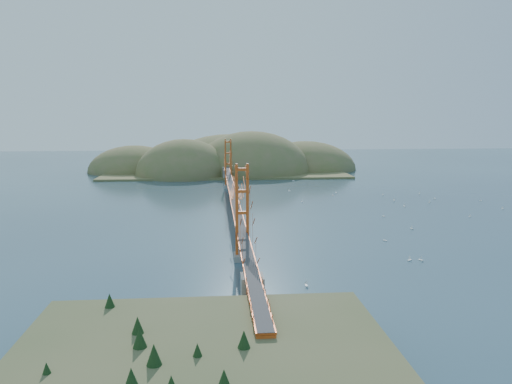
{
  "coord_description": "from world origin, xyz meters",
  "views": [
    {
      "loc": [
        -3.18,
        -88.29,
        17.37
      ],
      "look_at": [
        4.15,
        0.0,
        3.6
      ],
      "focal_mm": 35.0,
      "sensor_mm": 36.0,
      "label": 1
    }
  ],
  "objects": [
    {
      "name": "ground",
      "position": [
        0.0,
        0.0,
        0.0
      ],
      "size": [
        320.0,
        320.0,
        0.0
      ],
      "primitive_type": "plane",
      "color": "#294353",
      "rests_on": "ground"
    },
    {
      "name": "sailboat_2",
      "position": [
        25.7,
        -6.23,
        0.15
      ],
      "size": [
        0.61,
        0.61,
        0.64
      ],
      "color": "white",
      "rests_on": "ground"
    },
    {
      "name": "sailboat_10",
      "position": [
        6.0,
        -40.0,
        0.16
      ],
      "size": [
        0.5,
        0.63,
        0.74
      ],
      "color": "white",
      "rests_on": "ground"
    },
    {
      "name": "sailboat_11",
      "position": [
        50.7,
        7.49,
        0.14
      ],
      "size": [
        0.61,
        0.61,
        0.64
      ],
      "color": "white",
      "rests_on": "ground"
    },
    {
      "name": "sailboat_extra_1",
      "position": [
        21.39,
        -32.17,
        0.16
      ],
      "size": [
        0.67,
        0.67,
        0.74
      ],
      "color": "white",
      "rests_on": "ground"
    },
    {
      "name": "promontory",
      "position": [
        0.0,
        -48.5,
        0.12
      ],
      "size": [
        9.0,
        6.0,
        0.24
      ],
      "primitive_type": "cube",
      "color": "#59544C",
      "rests_on": "ground"
    },
    {
      "name": "bridge",
      "position": [
        0.0,
        0.18,
        7.01
      ],
      "size": [
        2.2,
        94.4,
        12.0
      ],
      "color": "gray",
      "rests_on": "ground"
    },
    {
      "name": "sailboat_17",
      "position": [
        42.31,
        10.51,
        0.14
      ],
      "size": [
        0.54,
        0.46,
        0.62
      ],
      "color": "white",
      "rests_on": "ground"
    },
    {
      "name": "far_headlands",
      "position": [
        2.21,
        68.52,
        0.0
      ],
      "size": [
        84.0,
        58.0,
        25.0
      ],
      "color": "brown",
      "rests_on": "ground"
    },
    {
      "name": "fort",
      "position": [
        0.4,
        -47.8,
        0.67
      ],
      "size": [
        3.7,
        2.3,
        1.75
      ],
      "color": "maroon",
      "rests_on": "ground"
    },
    {
      "name": "sailboat_15",
      "position": [
        33.47,
        16.82,
        0.15
      ],
      "size": [
        0.5,
        0.59,
        0.67
      ],
      "color": "white",
      "rests_on": "ground"
    },
    {
      "name": "sailboat_extra_0",
      "position": [
        20.02,
        -32.12,
        0.16
      ],
      "size": [
        0.7,
        0.7,
        0.75
      ],
      "color": "white",
      "rests_on": "ground"
    },
    {
      "name": "sailboat_1",
      "position": [
        14.28,
        9.34,
        0.14
      ],
      "size": [
        0.53,
        0.53,
        0.57
      ],
      "color": "white",
      "rests_on": "ground"
    },
    {
      "name": "sailboat_14",
      "position": [
        32.82,
        2.61,
        0.16
      ],
      "size": [
        0.5,
        0.62,
        0.73
      ],
      "color": "white",
      "rests_on": "ground"
    },
    {
      "name": "sailboat_3",
      "position": [
        23.68,
        19.55,
        0.15
      ],
      "size": [
        0.65,
        0.65,
        0.69
      ],
      "color": "white",
      "rests_on": "ground"
    },
    {
      "name": "approach_viaduct",
      "position": [
        0.0,
        -51.91,
        2.55
      ],
      "size": [
        1.4,
        12.0,
        3.38
      ],
      "color": "#B84314",
      "rests_on": "ground"
    },
    {
      "name": "sailboat_0",
      "position": [
        26.85,
        -15.81,
        0.16
      ],
      "size": [
        0.63,
        0.65,
        0.73
      ],
      "color": "white",
      "rests_on": "ground"
    },
    {
      "name": "sailboat_5",
      "position": [
        33.24,
        9.29,
        0.16
      ],
      "size": [
        0.54,
        0.63,
        0.72
      ],
      "color": "white",
      "rests_on": "ground"
    },
    {
      "name": "sailboat_12",
      "position": [
        17.56,
        41.62,
        0.15
      ],
      "size": [
        0.6,
        0.52,
        0.68
      ],
      "color": "white",
      "rests_on": "ground"
    },
    {
      "name": "sailboat_16",
      "position": [
        13.85,
        23.99,
        0.13
      ],
      "size": [
        0.49,
        0.45,
        0.56
      ],
      "color": "white",
      "rests_on": "ground"
    },
    {
      "name": "sailboat_9",
      "position": [
        50.24,
        -1.08,
        0.14
      ],
      "size": [
        0.45,
        0.52,
        0.6
      ],
      "color": "white",
      "rests_on": "ground"
    },
    {
      "name": "sailboat_13",
      "position": [
        40.38,
        -7.71,
        0.14
      ],
      "size": [
        0.56,
        0.56,
        0.62
      ],
      "color": "white",
      "rests_on": "ground"
    },
    {
      "name": "sailboat_6",
      "position": [
        20.3,
        -22.59,
        0.15
      ],
      "size": [
        0.61,
        0.61,
        0.64
      ],
      "color": "white",
      "rests_on": "ground"
    },
    {
      "name": "sailboat_7",
      "position": [
        22.28,
        16.52,
        0.14
      ],
      "size": [
        0.54,
        0.54,
        0.59
      ],
      "color": "white",
      "rests_on": "ground"
    },
    {
      "name": "sailboat_4",
      "position": [
        41.74,
        16.83,
        0.15
      ],
      "size": [
        0.63,
        0.63,
        0.67
      ],
      "color": "white",
      "rests_on": "ground"
    },
    {
      "name": "near_bluff",
      "position": [
        -4.0,
        -59.24,
        1.46
      ],
      "size": [
        24.0,
        20.5,
        4.16
      ],
      "color": "#404E2B",
      "rests_on": "ground"
    },
    {
      "name": "sailboat_8",
      "position": [
        39.47,
        6.48,
        0.14
      ],
      "size": [
        0.58,
        0.58,
        0.62
      ],
      "color": "white",
      "rests_on": "ground"
    }
  ]
}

